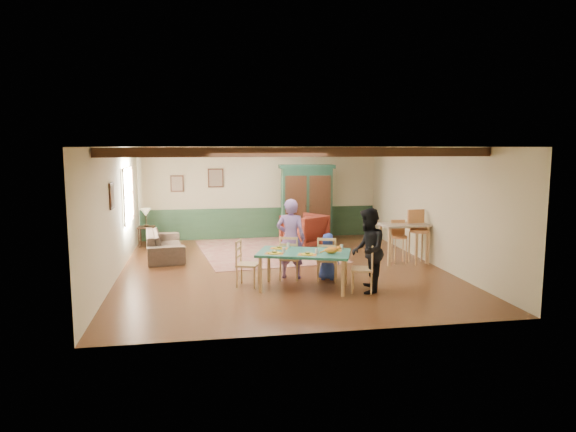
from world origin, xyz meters
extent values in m
plane|color=#4B2715|center=(0.00, 0.00, 0.00)|extent=(8.00, 8.00, 0.00)
cube|color=beige|center=(0.00, 4.00, 1.35)|extent=(7.00, 0.02, 2.70)
cube|color=beige|center=(-3.50, 0.00, 1.35)|extent=(0.02, 8.00, 2.70)
cube|color=beige|center=(3.50, 0.00, 1.35)|extent=(0.02, 8.00, 2.70)
cube|color=white|center=(0.00, 0.00, 2.70)|extent=(7.00, 8.00, 0.02)
cube|color=#213C26|center=(0.00, 3.98, 0.45)|extent=(6.95, 0.03, 0.90)
cube|color=black|center=(0.00, -2.30, 2.61)|extent=(6.95, 0.16, 0.16)
cube|color=black|center=(0.00, 0.40, 2.61)|extent=(6.95, 0.16, 0.16)
cube|color=black|center=(0.00, 3.00, 2.61)|extent=(6.95, 0.16, 0.16)
imported|color=#8361A7|center=(0.05, -0.82, 0.83)|extent=(0.70, 0.58, 1.65)
imported|color=black|center=(1.28, -2.07, 0.79)|extent=(0.82, 0.93, 1.58)
imported|color=#263D9B|center=(0.77, -1.08, 0.48)|extent=(0.55, 0.45, 0.96)
cube|color=tan|center=(-0.09, 2.01, 0.01)|extent=(3.68, 4.22, 0.01)
cube|color=#153526|center=(1.23, 3.20, 1.10)|extent=(1.59, 0.71, 2.19)
imported|color=#48120E|center=(0.97, 2.28, 0.46)|extent=(1.36, 1.37, 0.91)
imported|color=#3B2E25|center=(-2.65, 1.71, 0.32)|extent=(1.07, 2.24, 0.63)
camera|label=1|loc=(-1.80, -11.03, 2.71)|focal=32.00mm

